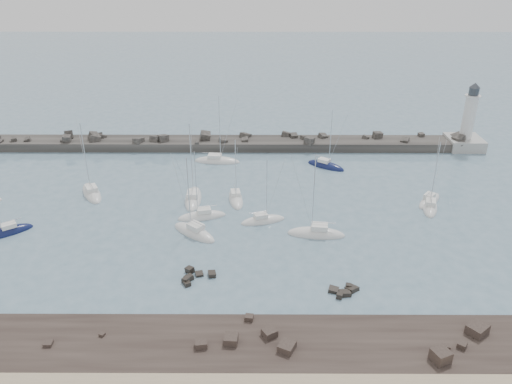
# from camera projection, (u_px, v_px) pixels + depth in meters

# --- Properties ---
(ground) EXTENTS (400.00, 400.00, 0.00)m
(ground) POSITION_uv_depth(u_px,v_px,m) (233.00, 243.00, 71.67)
(ground) COLOR slate
(ground) RESTS_ON ground
(rock_shelf) EXTENTS (140.00, 12.00, 2.02)m
(rock_shelf) POSITION_uv_depth(u_px,v_px,m) (226.00, 355.00, 51.92)
(rock_shelf) COLOR black
(rock_shelf) RESTS_ON ground
(rock_cluster_near) EXTENTS (4.35, 4.12, 1.27)m
(rock_cluster_near) POSITION_uv_depth(u_px,v_px,m) (194.00, 277.00, 63.95)
(rock_cluster_near) COLOR black
(rock_cluster_near) RESTS_ON ground
(rock_cluster_far) EXTENTS (4.10, 3.07, 1.31)m
(rock_cluster_far) POSITION_uv_depth(u_px,v_px,m) (344.00, 292.00, 61.36)
(rock_cluster_far) COLOR black
(rock_cluster_far) RESTS_ON ground
(breakwater) EXTENTS (115.00, 6.96, 5.05)m
(breakwater) POSITION_uv_depth(u_px,v_px,m) (205.00, 146.00, 105.67)
(breakwater) COLOR #2F2D2A
(breakwater) RESTS_ON ground
(lighthouse) EXTENTS (7.00, 7.00, 14.60)m
(lighthouse) POSITION_uv_depth(u_px,v_px,m) (466.00, 134.00, 104.25)
(lighthouse) COLOR #9F9F9A
(lighthouse) RESTS_ON ground
(sailboat_1) EXTENTS (6.49, 8.83, 13.66)m
(sailboat_1) POSITION_uv_depth(u_px,v_px,m) (92.00, 193.00, 85.69)
(sailboat_1) COLOR silver
(sailboat_1) RESTS_ON ground
(sailboat_2) EXTENTS (7.20, 6.16, 11.70)m
(sailboat_2) POSITION_uv_depth(u_px,v_px,m) (8.00, 232.00, 73.96)
(sailboat_2) COLOR #0F1741
(sailboat_2) RESTS_ON ground
(sailboat_3) EXTENTS (3.16, 9.05, 14.17)m
(sailboat_3) POSITION_uv_depth(u_px,v_px,m) (193.00, 199.00, 83.79)
(sailboat_3) COLOR silver
(sailboat_3) RESTS_ON ground
(sailboat_4) EXTENTS (9.35, 3.77, 14.25)m
(sailboat_4) POSITION_uv_depth(u_px,v_px,m) (217.00, 161.00, 98.66)
(sailboat_4) COLOR silver
(sailboat_4) RESTS_ON ground
(sailboat_5) EXTENTS (7.88, 7.14, 13.12)m
(sailboat_5) POSITION_uv_depth(u_px,v_px,m) (194.00, 233.00, 73.81)
(sailboat_5) COLOR silver
(sailboat_5) RESTS_ON ground
(sailboat_6) EXTENTS (3.41, 7.71, 11.87)m
(sailboat_6) POSITION_uv_depth(u_px,v_px,m) (236.00, 199.00, 83.71)
(sailboat_6) COLOR silver
(sailboat_6) RESTS_ON ground
(sailboat_7) EXTENTS (7.38, 4.08, 11.25)m
(sailboat_7) POSITION_uv_depth(u_px,v_px,m) (263.00, 221.00, 77.12)
(sailboat_7) COLOR silver
(sailboat_7) RESTS_ON ground
(sailboat_8) EXTENTS (7.74, 6.48, 12.39)m
(sailboat_8) POSITION_uv_depth(u_px,v_px,m) (326.00, 166.00, 96.47)
(sailboat_8) COLOR #0F1741
(sailboat_8) RESTS_ON ground
(sailboat_9) EXTENTS (8.77, 3.59, 13.65)m
(sailboat_9) POSITION_uv_depth(u_px,v_px,m) (316.00, 234.00, 73.53)
(sailboat_9) COLOR silver
(sailboat_9) RESTS_ON ground
(sailboat_10) EXTENTS (4.36, 7.94, 12.12)m
(sailboat_10) POSITION_uv_depth(u_px,v_px,m) (430.00, 207.00, 81.23)
(sailboat_10) COLOR silver
(sailboat_10) RESTS_ON ground
(sailboat_12) EXTENTS (6.05, 6.65, 11.19)m
(sailboat_12) POSITION_uv_depth(u_px,v_px,m) (429.00, 201.00, 83.02)
(sailboat_12) COLOR silver
(sailboat_12) RESTS_ON ground
(sailboat_13) EXTENTS (7.92, 4.05, 12.10)m
(sailboat_13) POSITION_uv_depth(u_px,v_px,m) (202.00, 217.00, 78.31)
(sailboat_13) COLOR silver
(sailboat_13) RESTS_ON ground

